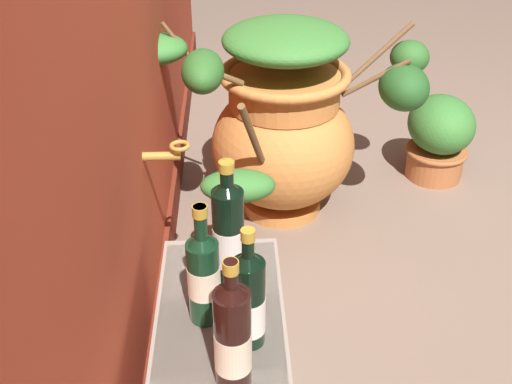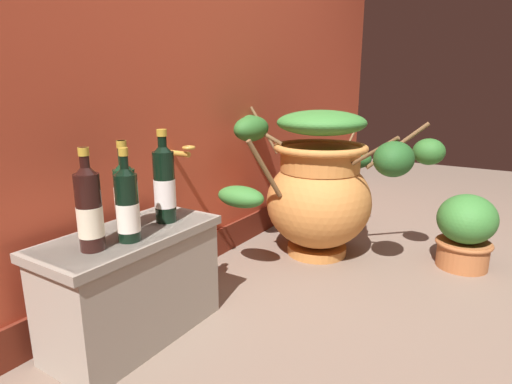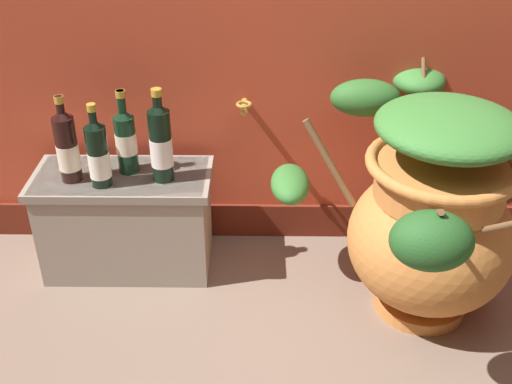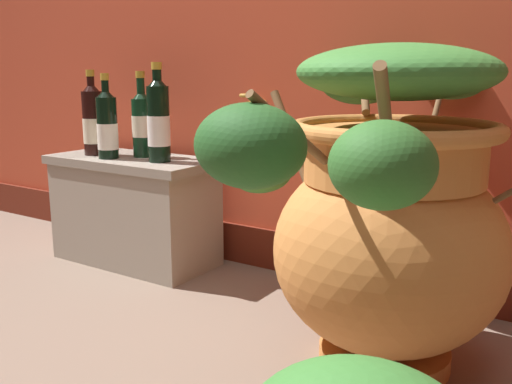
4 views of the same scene
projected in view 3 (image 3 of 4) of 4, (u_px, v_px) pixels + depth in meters
The scene contains 6 objects.
terracotta_urn at pixel (433, 214), 1.99m from camera, with size 1.06×1.12×0.75m.
stone_ledge at pixel (127, 218), 2.28m from camera, with size 0.63×0.30×0.39m.
wine_bottle_left at pixel (98, 153), 2.08m from camera, with size 0.07×0.07×0.29m.
wine_bottle_middle at pixel (67, 146), 2.10m from camera, with size 0.07×0.07×0.31m.
wine_bottle_right at pixel (161, 142), 2.09m from camera, with size 0.08×0.08×0.33m.
wine_bottle_back at pixel (126, 138), 2.15m from camera, with size 0.07×0.07×0.30m.
Camera 3 is at (-0.13, -1.00, 1.47)m, focal length 44.08 mm.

